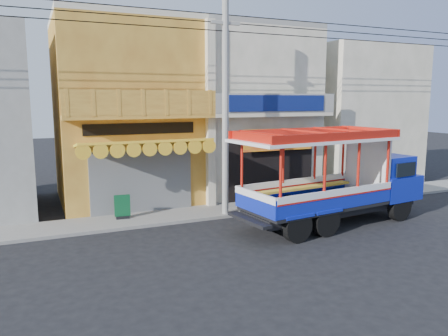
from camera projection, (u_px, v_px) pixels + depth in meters
name	position (u px, v px, depth m)	size (l,w,h in m)	color
ground	(290.00, 236.00, 15.22)	(90.00, 90.00, 0.00)	black
sidewalk	(240.00, 208.00, 18.83)	(30.00, 2.00, 0.12)	slate
shophouse_left	(125.00, 113.00, 20.18)	(6.00, 7.50, 8.24)	#AB6F26
shophouse_right	(242.00, 111.00, 22.57)	(6.00, 6.75, 8.24)	#B1AC91
party_pilaster	(211.00, 116.00, 18.58)	(0.35, 0.30, 8.00)	#B1AC91
filler_building_right	(349.00, 115.00, 25.45)	(6.00, 6.00, 7.60)	#B1AC91
utility_pole	(229.00, 91.00, 17.08)	(28.00, 0.26, 9.00)	gray
songthaew_truck	(344.00, 178.00, 16.73)	(8.01, 3.42, 3.63)	black
green_sign	(122.00, 209.00, 16.99)	(0.61, 0.32, 0.94)	black
potted_plant_a	(275.00, 192.00, 19.61)	(0.85, 0.74, 0.95)	#194D16
potted_plant_b	(322.00, 187.00, 20.77)	(0.49, 0.39, 0.89)	#194D16
potted_plant_c	(335.00, 188.00, 20.57)	(0.53, 0.53, 0.94)	#194D16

